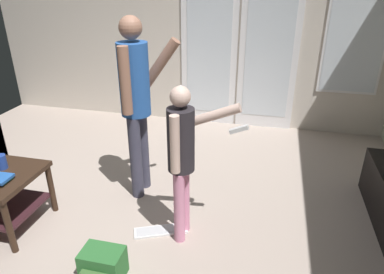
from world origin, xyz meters
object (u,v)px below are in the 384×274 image
at_px(person_adult, 136,95).
at_px(backpack, 103,265).
at_px(cup_near_edge, 1,162).
at_px(person_child, 183,152).
at_px(loose_keyboard, 161,231).

xyz_separation_m(person_adult, backpack, (0.12, -1.10, -0.88)).
height_order(person_adult, backpack, person_adult).
bearing_deg(backpack, cup_near_edge, 157.83).
bearing_deg(person_child, loose_keyboard, -175.84).
bearing_deg(cup_near_edge, loose_keyboard, 5.07).
height_order(person_adult, cup_near_edge, person_adult).
height_order(person_adult, loose_keyboard, person_adult).
xyz_separation_m(person_child, backpack, (-0.43, -0.56, -0.65)).
relative_size(loose_keyboard, cup_near_edge, 3.78).
bearing_deg(person_child, backpack, -127.69).
distance_m(backpack, loose_keyboard, 0.61).
bearing_deg(person_adult, loose_keyboard, -56.39).
distance_m(person_adult, cup_near_edge, 1.23).
bearing_deg(backpack, person_child, 52.31).
distance_m(person_child, cup_near_edge, 1.52).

